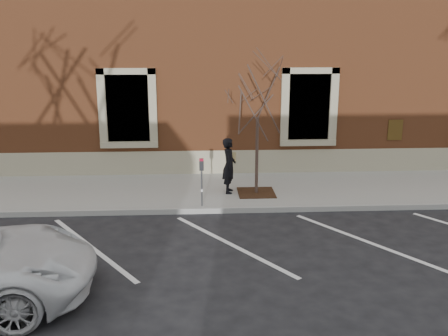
{
  "coord_description": "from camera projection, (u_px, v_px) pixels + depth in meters",
  "views": [
    {
      "loc": [
        -0.73,
        -12.92,
        4.67
      ],
      "look_at": [
        0.0,
        0.6,
        1.1
      ],
      "focal_mm": 40.0,
      "sensor_mm": 36.0,
      "label": 1
    }
  ],
  "objects": [
    {
      "name": "parking_meter",
      "position": [
        202.0,
        173.0,
        13.51
      ],
      "size": [
        0.12,
        0.09,
        1.35
      ],
      "rotation": [
        0.0,
        0.0,
        0.41
      ],
      "color": "#595B60",
      "rests_on": "sidewalk_near"
    },
    {
      "name": "man",
      "position": [
        229.0,
        166.0,
        14.76
      ],
      "size": [
        0.45,
        0.64,
        1.66
      ],
      "primitive_type": "imported",
      "rotation": [
        0.0,
        0.0,
        1.48
      ],
      "color": "black",
      "rests_on": "sidewalk_near"
    },
    {
      "name": "ground",
      "position": [
        225.0,
        212.0,
        13.7
      ],
      "size": [
        120.0,
        120.0,
        0.0
      ],
      "primitive_type": "plane",
      "color": "#28282B",
      "rests_on": "ground"
    },
    {
      "name": "tree_grate",
      "position": [
        256.0,
        193.0,
        14.88
      ],
      "size": [
        1.08,
        1.08,
        0.03
      ],
      "primitive_type": "cube",
      "color": "#381F12",
      "rests_on": "sidewalk_near"
    },
    {
      "name": "building_civic",
      "position": [
        214.0,
        54.0,
        20.16
      ],
      "size": [
        40.0,
        8.62,
        8.0
      ],
      "color": "brown",
      "rests_on": "ground"
    },
    {
      "name": "sidewalk_near",
      "position": [
        222.0,
        191.0,
        15.38
      ],
      "size": [
        40.0,
        3.5,
        0.15
      ],
      "primitive_type": "cube",
      "color": "gray",
      "rests_on": "ground"
    },
    {
      "name": "sapling",
      "position": [
        258.0,
        96.0,
        14.15
      ],
      "size": [
        2.49,
        2.49,
        4.15
      ],
      "color": "#4C362E",
      "rests_on": "sidewalk_near"
    },
    {
      "name": "curb_near",
      "position": [
        225.0,
        210.0,
        13.64
      ],
      "size": [
        40.0,
        0.12,
        0.15
      ],
      "primitive_type": "cube",
      "color": "#9E9E99",
      "rests_on": "ground"
    },
    {
      "name": "parking_stripes",
      "position": [
        231.0,
        244.0,
        11.58
      ],
      "size": [
        28.0,
        4.4,
        0.01
      ],
      "primitive_type": null,
      "color": "silver",
      "rests_on": "ground"
    }
  ]
}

